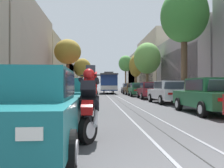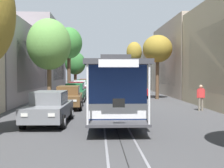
{
  "view_description": "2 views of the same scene",
  "coord_description": "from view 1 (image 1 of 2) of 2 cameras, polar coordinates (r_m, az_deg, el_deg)",
  "views": [
    {
      "loc": [
        -1.78,
        -2.8,
        1.25
      ],
      "look_at": [
        0.4,
        32.06,
        1.47
      ],
      "focal_mm": 38.61,
      "sensor_mm": 36.0,
      "label": 1
    },
    {
      "loc": [
        0.79,
        49.81,
        2.44
      ],
      "look_at": [
        -0.79,
        17.34,
        1.25
      ],
      "focal_mm": 44.8,
      "sensor_mm": 36.0,
      "label": 2
    }
  ],
  "objects": [
    {
      "name": "ground_plane",
      "position": [
        29.59,
        -0.13,
        -2.79
      ],
      "size": [
        166.98,
        166.98,
        0.0
      ],
      "primitive_type": "plane",
      "color": "#424244"
    },
    {
      "name": "trolley_track_rails",
      "position": [
        34.26,
        -0.6,
        -2.45
      ],
      "size": [
        1.14,
        74.79,
        0.01
      ],
      "color": "gray",
      "rests_on": "ground"
    },
    {
      "name": "building_facade_left",
      "position": [
        35.32,
        -16.0,
        3.99
      ],
      "size": [
        5.84,
        66.49,
        9.33
      ],
      "color": "gray",
      "rests_on": "ground"
    },
    {
      "name": "building_facade_right",
      "position": [
        35.97,
        14.14,
        4.85
      ],
      "size": [
        5.61,
        66.49,
        10.15
      ],
      "color": "gray",
      "rests_on": "ground"
    },
    {
      "name": "parked_car_teal_near_left",
      "position": [
        4.93,
        -18.75,
        -5.6
      ],
      "size": [
        2.04,
        4.38,
        1.58
      ],
      "color": "#196B70",
      "rests_on": "ground"
    },
    {
      "name": "parked_car_teal_second_left",
      "position": [
        11.47,
        -10.55,
        -2.62
      ],
      "size": [
        2.06,
        4.39,
        1.58
      ],
      "color": "#196B70",
      "rests_on": "ground"
    },
    {
      "name": "parked_car_grey_mid_left",
      "position": [
        17.25,
        -7.73,
        -1.86
      ],
      "size": [
        2.12,
        4.41,
        1.58
      ],
      "color": "slate",
      "rests_on": "ground"
    },
    {
      "name": "parked_car_red_fourth_left",
      "position": [
        23.96,
        -6.74,
        -1.44
      ],
      "size": [
        2.14,
        4.42,
        1.58
      ],
      "color": "red",
      "rests_on": "ground"
    },
    {
      "name": "parked_car_green_second_right",
      "position": [
        11.58,
        21.91,
        -2.57
      ],
      "size": [
        2.03,
        4.38,
        1.58
      ],
      "color": "#1E6038",
      "rests_on": "ground"
    },
    {
      "name": "parked_car_white_mid_right",
      "position": [
        17.35,
        13.07,
        -1.85
      ],
      "size": [
        2.11,
        4.41,
        1.58
      ],
      "color": "silver",
      "rests_on": "ground"
    },
    {
      "name": "parked_car_maroon_fourth_right",
      "position": [
        22.86,
        8.84,
        -1.49
      ],
      "size": [
        2.11,
        4.41,
        1.58
      ],
      "color": "maroon",
      "rests_on": "ground"
    },
    {
      "name": "parked_car_green_fifth_right",
      "position": [
        27.81,
        6.12,
        -1.29
      ],
      "size": [
        2.08,
        4.39,
        1.58
      ],
      "color": "#1E6038",
      "rests_on": "ground"
    },
    {
      "name": "parked_car_brown_sixth_right",
      "position": [
        33.08,
        4.57,
        -1.15
      ],
      "size": [
        2.06,
        4.39,
        1.58
      ],
      "color": "brown",
      "rests_on": "ground"
    },
    {
      "name": "parked_car_grey_far_right",
      "position": [
        39.17,
        3.72,
        -1.03
      ],
      "size": [
        2.11,
        4.41,
        1.58
      ],
      "color": "slate",
      "rests_on": "ground"
    },
    {
      "name": "street_tree_kerb_left_second",
      "position": [
        26.29,
        -10.45,
        7.41
      ],
      "size": [
        2.84,
        2.94,
        6.18
      ],
      "color": "brown",
      "rests_on": "ground"
    },
    {
      "name": "street_tree_kerb_left_mid",
      "position": [
        45.61,
        -7.04,
        3.79
      ],
      "size": [
        3.26,
        2.85,
        6.34
      ],
      "color": "#4C3826",
      "rests_on": "ground"
    },
    {
      "name": "street_tree_kerb_right_second",
      "position": [
        18.82,
        16.71,
        15.08
      ],
      "size": [
        3.38,
        3.63,
        8.31
      ],
      "color": "#4C3826",
      "rests_on": "ground"
    },
    {
      "name": "street_tree_kerb_right_mid",
      "position": [
        31.33,
        8.33,
        6.01
      ],
      "size": [
        3.41,
        3.54,
        6.75
      ],
      "color": "brown",
      "rests_on": "ground"
    },
    {
      "name": "street_tree_kerb_right_fourth",
      "position": [
        42.69,
        5.62,
        4.15
      ],
      "size": [
        2.3,
        2.47,
        6.65
      ],
      "color": "brown",
      "rests_on": "ground"
    },
    {
      "name": "street_tree_kerb_right_far",
      "position": [
        54.47,
        3.26,
        4.8
      ],
      "size": [
        3.19,
        2.99,
        8.01
      ],
      "color": "brown",
      "rests_on": "ground"
    },
    {
      "name": "cable_car_trolley",
      "position": [
        37.9,
        -0.89,
        0.26
      ],
      "size": [
        2.68,
        9.15,
        3.28
      ],
      "color": "navy",
      "rests_on": "ground"
    },
    {
      "name": "motorcycle_with_rider",
      "position": [
        5.66,
        -5.36,
        -3.64
      ],
      "size": [
        0.51,
        1.87,
        1.77
      ],
      "color": "black",
      "rests_on": "ground"
    },
    {
      "name": "pedestrian_on_left_pavement",
      "position": [
        34.78,
        -10.5,
        -0.82
      ],
      "size": [
        0.55,
        0.29,
        1.71
      ],
      "color": "slate",
      "rests_on": "ground"
    },
    {
      "name": "fire_hydrant",
      "position": [
        9.23,
        -21.01,
        -5.48
      ],
      "size": [
        0.4,
        0.22,
        0.84
      ],
      "color": "gold",
      "rests_on": "ground"
    }
  ]
}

